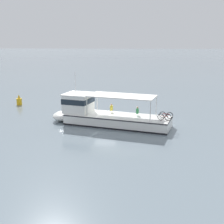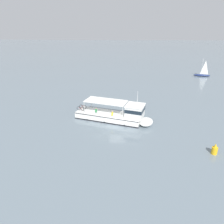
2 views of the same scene
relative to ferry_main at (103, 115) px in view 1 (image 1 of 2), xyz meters
name	(u,v)px [view 1 (image 1 of 2)]	position (x,y,z in m)	size (l,w,h in m)	color
ground_plane	(104,120)	(1.60, -0.03, -1.01)	(400.00, 400.00, 0.00)	slate
ferry_main	(103,115)	(0.00, 0.00, 0.00)	(6.58, 13.06, 5.32)	white
channel_buoy	(19,101)	(8.79, 11.97, -0.45)	(0.70, 0.70, 1.40)	gold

